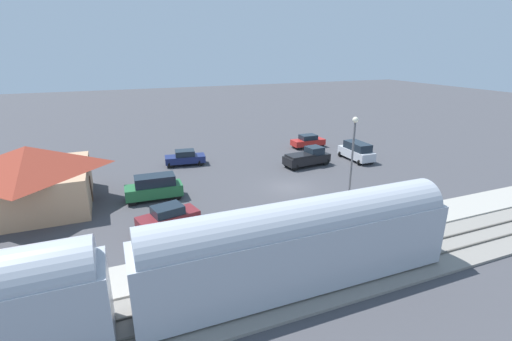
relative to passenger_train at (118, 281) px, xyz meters
name	(u,v)px	position (x,y,z in m)	size (l,w,h in m)	color
ground_plane	(290,188)	(14.00, -15.99, -2.86)	(200.00, 200.00, 0.00)	#424247
railway_track	(392,260)	(0.00, -15.99, -2.76)	(4.80, 70.00, 0.30)	gray
platform	(353,232)	(4.00, -15.99, -2.71)	(3.20, 46.00, 0.30)	#A8A399
passenger_train	(118,281)	(0.00, 0.00, 0.00)	(2.93, 36.67, 4.98)	#ADB2BC
station_building	(31,176)	(18.00, 6.01, -0.07)	(9.90, 9.40, 5.36)	tan
pedestrian_on_platform	(432,202)	(4.04, -23.40, -1.58)	(0.36, 0.36, 1.71)	#23284C
suv_silver	(357,151)	(19.12, -27.57, -1.71)	(4.91, 2.43, 2.22)	silver
sedan_red	(308,141)	(26.63, -25.23, -1.98)	(1.88, 4.52, 1.74)	red
pickup_black	(308,157)	(19.42, -21.01, -1.83)	(2.56, 5.59, 2.14)	black
sedan_navy	(185,158)	(25.07, -8.12, -1.98)	(2.40, 4.70, 1.74)	navy
sedan_maroon	(168,217)	(10.08, -3.72, -1.98)	(2.85, 4.81, 1.74)	maroon
suv_green	(154,187)	(16.02, -3.51, -1.71)	(2.11, 4.96, 2.22)	#236638
light_pole_near_platform	(352,155)	(6.80, -17.48, 2.15)	(0.44, 0.44, 8.00)	#515156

